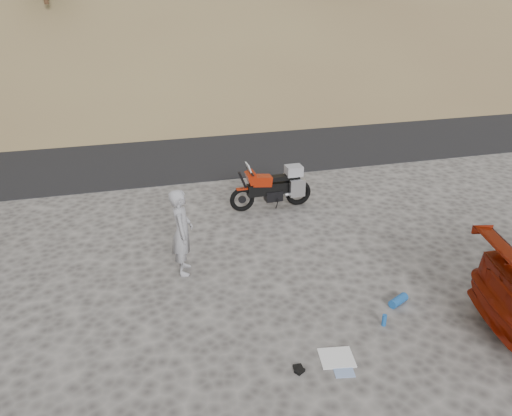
{
  "coord_description": "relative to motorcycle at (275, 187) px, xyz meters",
  "views": [
    {
      "loc": [
        -1.56,
        -7.19,
        5.17
      ],
      "look_at": [
        0.7,
        1.43,
        1.0
      ],
      "focal_mm": 35.0,
      "sensor_mm": 36.0,
      "label": 1
    }
  ],
  "objects": [
    {
      "name": "gear_glove_a",
      "position": [
        -1.26,
        -5.4,
        -0.51
      ],
      "size": [
        0.13,
        0.1,
        0.04
      ],
      "primitive_type": "cube",
      "rotation": [
        0.0,
        0.0,
        -0.03
      ],
      "color": "black",
      "rests_on": "ground"
    },
    {
      "name": "gear_glove_b",
      "position": [
        -1.26,
        -5.48,
        -0.5
      ],
      "size": [
        0.17,
        0.16,
        0.05
      ],
      "primitive_type": "cube",
      "rotation": [
        0.0,
        0.0,
        0.56
      ],
      "color": "black",
      "rests_on": "ground"
    },
    {
      "name": "gear_blue_cloth",
      "position": [
        -0.65,
        -5.65,
        -0.52
      ],
      "size": [
        0.32,
        0.26,
        0.01
      ],
      "primitive_type": "cube",
      "rotation": [
        0.0,
        0.0,
        -0.18
      ],
      "color": "#839CCB",
      "rests_on": "ground"
    },
    {
      "name": "gear_bottle",
      "position": [
        0.41,
        -4.83,
        -0.42
      ],
      "size": [
        0.08,
        0.08,
        0.2
      ],
      "primitive_type": "cylinder",
      "rotation": [
        0.0,
        0.0,
        0.08
      ],
      "color": "#1A54A1",
      "rests_on": "ground"
    },
    {
      "name": "gear_blue_mat",
      "position": [
        0.92,
        -4.37,
        -0.45
      ],
      "size": [
        0.41,
        0.31,
        0.15
      ],
      "primitive_type": "cylinder",
      "rotation": [
        0.0,
        1.57,
        0.47
      ],
      "color": "#1A54A1",
      "rests_on": "ground"
    },
    {
      "name": "gear_white_cloth",
      "position": [
        -0.63,
        -5.35,
        -0.52
      ],
      "size": [
        0.57,
        0.52,
        0.02
      ],
      "primitive_type": "cube",
      "rotation": [
        0.0,
        0.0,
        -0.16
      ],
      "color": "white",
      "rests_on": "ground"
    },
    {
      "name": "road",
      "position": [
        -1.7,
        5.56,
        -0.52
      ],
      "size": [
        120.0,
        7.0,
        0.05
      ],
      "primitive_type": "cube",
      "color": "black",
      "rests_on": "ground"
    },
    {
      "name": "motorcycle",
      "position": [
        0.0,
        0.0,
        0.0
      ],
      "size": [
        2.06,
        0.62,
        1.23
      ],
      "rotation": [
        0.0,
        0.0,
        0.03
      ],
      "color": "black",
      "rests_on": "ground"
    },
    {
      "name": "man",
      "position": [
        -2.51,
        -2.36,
        -0.52
      ],
      "size": [
        0.5,
        0.68,
        1.7
      ],
      "primitive_type": "imported",
      "rotation": [
        0.0,
        0.0,
        1.41
      ],
      "color": "gray",
      "rests_on": "ground"
    },
    {
      "name": "ground",
      "position": [
        -1.7,
        -3.44,
        -0.52
      ],
      "size": [
        140.0,
        140.0,
        0.0
      ],
      "primitive_type": "plane",
      "color": "#474441",
      "rests_on": "ground"
    }
  ]
}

